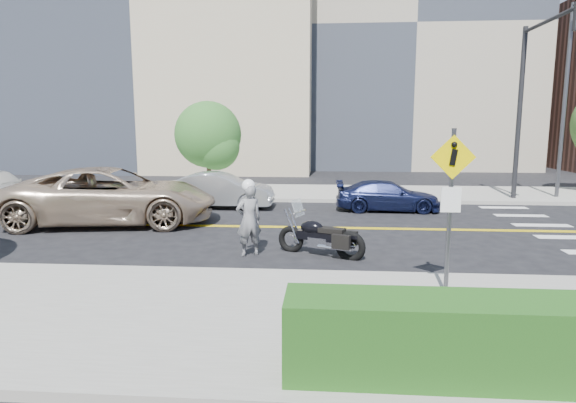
% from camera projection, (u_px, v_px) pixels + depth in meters
% --- Properties ---
extents(ground_plane, '(120.00, 120.00, 0.00)m').
position_uv_depth(ground_plane, '(262.00, 227.00, 15.34)').
color(ground_plane, black).
rests_on(ground_plane, ground).
extents(sidewalk_near, '(60.00, 5.00, 0.15)m').
position_uv_depth(sidewalk_near, '(204.00, 317.00, 7.94)').
color(sidewalk_near, '#9E9B91').
rests_on(sidewalk_near, ground_plane).
extents(sidewalk_far, '(60.00, 5.00, 0.15)m').
position_uv_depth(sidewalk_far, '(283.00, 192.00, 22.71)').
color(sidewalk_far, '#9E9B91').
rests_on(sidewalk_far, ground_plane).
extents(building_mid, '(18.00, 14.00, 20.00)m').
position_uv_depth(building_mid, '(401.00, 40.00, 38.78)').
color(building_mid, '#A39984').
rests_on(building_mid, ground_plane).
extents(lamp_post, '(0.16, 0.16, 8.00)m').
position_uv_depth(lamp_post, '(565.00, 103.00, 20.19)').
color(lamp_post, '#4C4C51').
rests_on(lamp_post, sidewalk_far).
extents(traffic_light, '(0.28, 4.50, 7.00)m').
position_uv_depth(traffic_light, '(531.00, 87.00, 18.85)').
color(traffic_light, black).
rests_on(traffic_light, sidewalk_far).
extents(pedestrian_sign, '(0.78, 0.08, 3.00)m').
position_uv_depth(pedestrian_sign, '(451.00, 196.00, 8.50)').
color(pedestrian_sign, '#4C4C51').
rests_on(pedestrian_sign, sidewalk_near).
extents(motorcyclist, '(0.78, 0.69, 1.91)m').
position_uv_depth(motorcyclist, '(249.00, 218.00, 11.81)').
color(motorcyclist, '#AEAFB3').
rests_on(motorcyclist, ground).
extents(motorcycle, '(2.34, 1.52, 1.37)m').
position_uv_depth(motorcycle, '(321.00, 228.00, 11.86)').
color(motorcycle, black).
rests_on(motorcycle, ground).
extents(suv, '(7.09, 4.09, 1.86)m').
position_uv_depth(suv, '(112.00, 196.00, 15.69)').
color(suv, tan).
rests_on(suv, ground).
extents(parked_car_silver, '(4.21, 1.47, 1.39)m').
position_uv_depth(parked_car_silver, '(220.00, 190.00, 18.76)').
color(parked_car_silver, '#9B9FA2').
rests_on(parked_car_silver, ground).
extents(parked_car_blue, '(3.90, 1.60, 1.13)m').
position_uv_depth(parked_car_blue, '(388.00, 196.00, 18.16)').
color(parked_car_blue, '#161D43').
rests_on(parked_car_blue, ground).
extents(tree_far_a, '(3.19, 3.19, 4.36)m').
position_uv_depth(tree_far_a, '(208.00, 135.00, 23.09)').
color(tree_far_a, '#382619').
rests_on(tree_far_a, ground).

